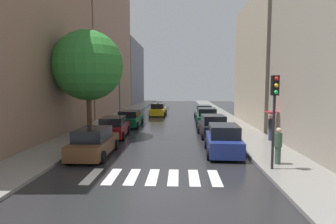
{
  "coord_description": "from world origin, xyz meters",
  "views": [
    {
      "loc": [
        1.18,
        -10.16,
        4.02
      ],
      "look_at": [
        -0.3,
        23.96,
        0.71
      ],
      "focal_mm": 29.78,
      "sensor_mm": 36.0,
      "label": 1
    }
  ],
  "objects_px": {
    "parked_car_right_nearest": "(223,140)",
    "traffic_light_right_corner": "(275,101)",
    "lamp_post_left": "(119,81)",
    "pedestrian_foreground": "(271,119)",
    "street_tree_left": "(88,66)",
    "parked_car_right_fourth": "(204,113)",
    "parked_car_right_second": "(213,127)",
    "parked_car_right_third": "(207,118)",
    "parked_car_left_nearest": "(94,143)",
    "taxi_midroad": "(158,110)",
    "pedestrian_near_tree": "(278,145)",
    "parked_car_left_second": "(114,127)",
    "parked_car_left_third": "(130,119)"
  },
  "relations": [
    {
      "from": "parked_car_left_nearest",
      "to": "lamp_post_left",
      "type": "bearing_deg",
      "value": 6.82
    },
    {
      "from": "parked_car_right_nearest",
      "to": "pedestrian_foreground",
      "type": "height_order",
      "value": "pedestrian_foreground"
    },
    {
      "from": "traffic_light_right_corner",
      "to": "lamp_post_left",
      "type": "distance_m",
      "value": 21.13
    },
    {
      "from": "parked_car_right_nearest",
      "to": "traffic_light_right_corner",
      "type": "xyz_separation_m",
      "value": [
        1.74,
        -3.29,
        2.47
      ]
    },
    {
      "from": "street_tree_left",
      "to": "parked_car_right_second",
      "type": "bearing_deg",
      "value": 3.62
    },
    {
      "from": "taxi_midroad",
      "to": "lamp_post_left",
      "type": "bearing_deg",
      "value": 147.21
    },
    {
      "from": "parked_car_right_fourth",
      "to": "pedestrian_near_tree",
      "type": "relative_size",
      "value": 2.31
    },
    {
      "from": "parked_car_right_second",
      "to": "parked_car_right_third",
      "type": "relative_size",
      "value": 0.96
    },
    {
      "from": "parked_car_right_third",
      "to": "taxi_midroad",
      "type": "relative_size",
      "value": 0.93
    },
    {
      "from": "lamp_post_left",
      "to": "parked_car_left_nearest",
      "type": "bearing_deg",
      "value": -83.16
    },
    {
      "from": "taxi_midroad",
      "to": "lamp_post_left",
      "type": "xyz_separation_m",
      "value": [
        -3.82,
        -5.77,
        3.68
      ]
    },
    {
      "from": "traffic_light_right_corner",
      "to": "parked_car_right_nearest",
      "type": "bearing_deg",
      "value": 117.91
    },
    {
      "from": "parked_car_left_nearest",
      "to": "parked_car_left_second",
      "type": "bearing_deg",
      "value": 2.63
    },
    {
      "from": "parked_car_right_fourth",
      "to": "taxi_midroad",
      "type": "distance_m",
      "value": 6.76
    },
    {
      "from": "parked_car_right_second",
      "to": "taxi_midroad",
      "type": "height_order",
      "value": "taxi_midroad"
    },
    {
      "from": "taxi_midroad",
      "to": "pedestrian_near_tree",
      "type": "relative_size",
      "value": 2.57
    },
    {
      "from": "parked_car_right_second",
      "to": "traffic_light_right_corner",
      "type": "xyz_separation_m",
      "value": [
        1.71,
        -8.87,
        2.49
      ]
    },
    {
      "from": "parked_car_left_third",
      "to": "parked_car_right_fourth",
      "type": "height_order",
      "value": "parked_car_right_fourth"
    },
    {
      "from": "parked_car_left_second",
      "to": "parked_car_right_second",
      "type": "xyz_separation_m",
      "value": [
        7.71,
        0.45,
        0.05
      ]
    },
    {
      "from": "pedestrian_foreground",
      "to": "street_tree_left",
      "type": "height_order",
      "value": "street_tree_left"
    },
    {
      "from": "parked_car_right_third",
      "to": "traffic_light_right_corner",
      "type": "bearing_deg",
      "value": -171.01
    },
    {
      "from": "taxi_midroad",
      "to": "pedestrian_near_tree",
      "type": "distance_m",
      "value": 24.18
    },
    {
      "from": "parked_car_left_nearest",
      "to": "taxi_midroad",
      "type": "height_order",
      "value": "taxi_midroad"
    },
    {
      "from": "lamp_post_left",
      "to": "pedestrian_near_tree",
      "type": "bearing_deg",
      "value": -56.05
    },
    {
      "from": "parked_car_right_second",
      "to": "street_tree_left",
      "type": "bearing_deg",
      "value": 91.2
    },
    {
      "from": "parked_car_right_second",
      "to": "traffic_light_right_corner",
      "type": "bearing_deg",
      "value": -171.53
    },
    {
      "from": "parked_car_left_nearest",
      "to": "parked_car_right_second",
      "type": "height_order",
      "value": "parked_car_right_second"
    },
    {
      "from": "parked_car_right_third",
      "to": "taxi_midroad",
      "type": "bearing_deg",
      "value": 33.97
    },
    {
      "from": "parked_car_right_second",
      "to": "parked_car_right_fourth",
      "type": "relative_size",
      "value": 1.0
    },
    {
      "from": "parked_car_left_second",
      "to": "parked_car_right_fourth",
      "type": "distance_m",
      "value": 14.15
    },
    {
      "from": "pedestrian_near_tree",
      "to": "lamp_post_left",
      "type": "relative_size",
      "value": 0.24
    },
    {
      "from": "parked_car_right_second",
      "to": "pedestrian_foreground",
      "type": "bearing_deg",
      "value": -121.63
    },
    {
      "from": "pedestrian_foreground",
      "to": "lamp_post_left",
      "type": "bearing_deg",
      "value": -76.27
    },
    {
      "from": "lamp_post_left",
      "to": "street_tree_left",
      "type": "bearing_deg",
      "value": -91.48
    },
    {
      "from": "parked_car_left_second",
      "to": "pedestrian_foreground",
      "type": "relative_size",
      "value": 2.23
    },
    {
      "from": "traffic_light_right_corner",
      "to": "taxi_midroad",
      "type": "bearing_deg",
      "value": 106.8
    },
    {
      "from": "parked_car_right_second",
      "to": "pedestrian_foreground",
      "type": "xyz_separation_m",
      "value": [
        3.77,
        -2.11,
        0.85
      ]
    },
    {
      "from": "parked_car_right_third",
      "to": "pedestrian_foreground",
      "type": "xyz_separation_m",
      "value": [
        3.68,
        -7.86,
        0.83
      ]
    },
    {
      "from": "parked_car_right_nearest",
      "to": "lamp_post_left",
      "type": "bearing_deg",
      "value": 34.84
    },
    {
      "from": "parked_car_left_third",
      "to": "parked_car_right_third",
      "type": "relative_size",
      "value": 1.11
    },
    {
      "from": "parked_car_right_nearest",
      "to": "traffic_light_right_corner",
      "type": "height_order",
      "value": "traffic_light_right_corner"
    },
    {
      "from": "street_tree_left",
      "to": "lamp_post_left",
      "type": "xyz_separation_m",
      "value": [
        0.25,
        9.73,
        -1.04
      ]
    },
    {
      "from": "street_tree_left",
      "to": "lamp_post_left",
      "type": "bearing_deg",
      "value": 88.52
    },
    {
      "from": "traffic_light_right_corner",
      "to": "lamp_post_left",
      "type": "bearing_deg",
      "value": 121.42
    },
    {
      "from": "parked_car_right_second",
      "to": "pedestrian_foreground",
      "type": "distance_m",
      "value": 4.41
    },
    {
      "from": "parked_car_right_nearest",
      "to": "parked_car_right_fourth",
      "type": "relative_size",
      "value": 1.03
    },
    {
      "from": "parked_car_left_third",
      "to": "street_tree_left",
      "type": "bearing_deg",
      "value": 160.6
    },
    {
      "from": "parked_car_left_nearest",
      "to": "parked_car_right_fourth",
      "type": "bearing_deg",
      "value": -23.65
    },
    {
      "from": "parked_car_left_nearest",
      "to": "parked_car_right_fourth",
      "type": "distance_m",
      "value": 19.14
    },
    {
      "from": "traffic_light_right_corner",
      "to": "parked_car_left_second",
      "type": "bearing_deg",
      "value": 138.18
    }
  ]
}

